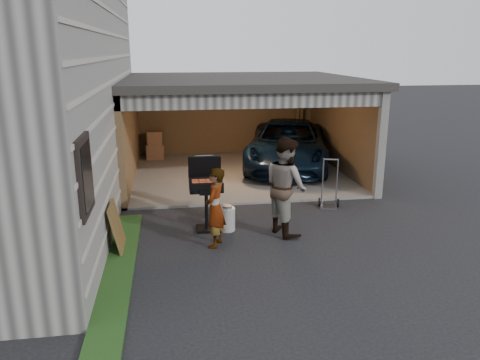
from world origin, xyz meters
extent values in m
plane|color=black|center=(0.00, 0.00, 0.00)|extent=(80.00, 80.00, 0.00)
cube|color=#193814|center=(-2.25, -1.00, 0.03)|extent=(0.50, 8.00, 0.06)
cube|color=#605E59|center=(0.75, 6.50, 0.03)|extent=(6.50, 6.00, 0.06)
cube|color=#4F4225|center=(0.75, 9.43, 1.35)|extent=(6.50, 0.15, 2.70)
cube|color=#4F4225|center=(3.92, 6.50, 1.35)|extent=(0.15, 6.00, 2.70)
cube|color=#4F4225|center=(-2.42, 6.50, 1.35)|extent=(0.15, 6.00, 2.70)
cube|color=#2D2B28|center=(0.75, 6.50, 2.80)|extent=(6.80, 6.30, 0.20)
cube|color=#474744|center=(0.75, 3.58, 2.52)|extent=(6.50, 0.16, 0.36)
cube|color=beige|center=(0.75, 4.80, 2.62)|extent=(6.00, 2.40, 0.06)
cube|color=#474744|center=(3.90, 3.55, 1.35)|extent=(0.20, 0.18, 2.70)
cube|color=brown|center=(-1.80, 8.70, 0.31)|extent=(0.60, 0.50, 0.50)
cube|color=brown|center=(-1.80, 8.70, 0.79)|extent=(0.50, 0.45, 0.45)
cube|color=brown|center=(3.20, 8.60, 0.36)|extent=(0.55, 0.50, 0.60)
cube|color=#4E381B|center=(3.38, 9.20, 1.20)|extent=(0.24, 0.43, 2.20)
imported|color=black|center=(2.38, 6.90, 0.73)|extent=(3.78, 5.69, 1.45)
imported|color=#A1B0CA|center=(-0.50, 1.15, 0.77)|extent=(0.56, 0.66, 1.55)
imported|color=#4C271D|center=(0.99, 1.62, 1.00)|extent=(1.03, 1.17, 2.00)
cube|color=black|center=(-0.60, 2.00, 0.03)|extent=(0.44, 0.44, 0.05)
cylinder|color=black|center=(-0.60, 2.00, 0.47)|extent=(0.07, 0.07, 0.87)
cube|color=black|center=(-0.60, 2.00, 0.97)|extent=(0.69, 0.48, 0.21)
cube|color=#59595B|center=(-0.60, 2.00, 1.06)|extent=(0.62, 0.42, 0.02)
cube|color=black|center=(-0.60, 2.30, 1.29)|extent=(0.69, 0.12, 0.48)
cylinder|color=#B1B1AD|center=(-0.17, 1.91, 0.25)|extent=(0.37, 0.37, 0.49)
cube|color=#4E381B|center=(-2.34, 1.21, 0.46)|extent=(0.23, 0.83, 0.92)
cube|color=slate|center=(2.40, 2.95, 0.02)|extent=(0.45, 0.36, 0.04)
cylinder|color=black|center=(2.23, 3.14, 0.10)|extent=(0.11, 0.20, 0.20)
cylinder|color=black|center=(2.65, 3.00, 0.10)|extent=(0.11, 0.20, 0.20)
cylinder|color=slate|center=(2.29, 3.13, 0.61)|extent=(0.03, 0.03, 1.17)
cylinder|color=slate|center=(2.60, 3.02, 0.61)|extent=(0.03, 0.03, 1.17)
cylinder|color=slate|center=(2.44, 3.07, 1.17)|extent=(0.33, 0.14, 0.03)
camera|label=1|loc=(-1.30, -7.22, 3.67)|focal=35.00mm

